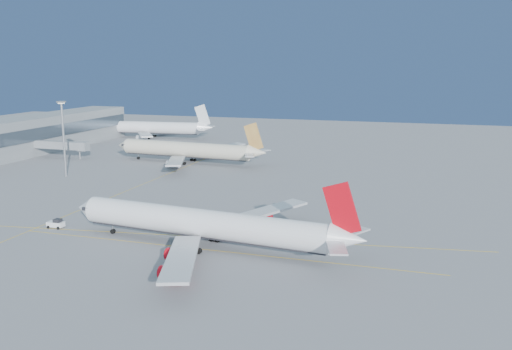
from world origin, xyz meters
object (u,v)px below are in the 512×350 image
at_px(airliner_virgin, 207,224).
at_px(pushback_tug, 56,224).
at_px(light_mast, 63,132).
at_px(airliner_etihad, 189,150).
at_px(airliner_third, 151,128).

distance_m(airliner_virgin, pushback_tug, 38.81).
bearing_deg(light_mast, pushback_tug, -56.13).
xyz_separation_m(airliner_etihad, airliner_third, (-47.49, 59.85, 0.24)).
bearing_deg(pushback_tug, airliner_virgin, -4.35).
height_order(airliner_third, pushback_tug, airliner_third).
distance_m(airliner_etihad, airliner_third, 76.40).
bearing_deg(airliner_etihad, light_mast, -123.89).
relative_size(airliner_virgin, airliner_third, 1.03).
bearing_deg(airliner_third, airliner_etihad, -57.52).
xyz_separation_m(airliner_third, pushback_tug, (53.78, -147.30, -4.23)).
bearing_deg(pushback_tug, airliner_third, 109.51).
height_order(airliner_virgin, airliner_third, airliner_third).
height_order(airliner_virgin, airliner_etihad, airliner_etihad).
bearing_deg(airliner_third, pushback_tug, -75.89).
distance_m(airliner_virgin, airliner_etihad, 100.55).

